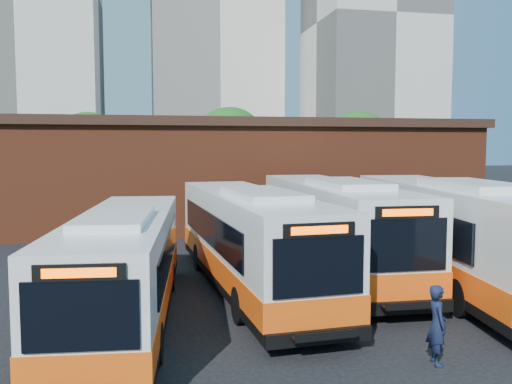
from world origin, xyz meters
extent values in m
plane|color=black|center=(0.00, 0.00, 0.00)|extent=(220.00, 220.00, 0.00)
cube|color=silver|center=(-6.11, 0.83, 1.64)|extent=(3.41, 11.28, 2.64)
cube|color=#FF5710|center=(-6.11, 0.83, 0.88)|extent=(3.46, 11.33, 0.65)
cube|color=black|center=(-6.11, 0.83, 0.42)|extent=(3.45, 11.32, 0.23)
cube|color=black|center=(-6.64, -4.72, 1.90)|extent=(2.00, 0.25, 1.25)
cube|color=black|center=(-6.64, -4.73, 2.66)|extent=(1.57, 0.21, 0.30)
cube|color=#FF5905|center=(-6.65, -4.76, 2.66)|extent=(1.24, 0.14, 0.17)
cube|color=black|center=(-7.27, 1.32, 1.90)|extent=(0.87, 8.62, 0.97)
cube|color=black|center=(-4.88, 1.09, 1.90)|extent=(0.87, 8.62, 0.97)
cube|color=silver|center=(-6.24, -0.55, 3.05)|extent=(1.97, 4.02, 0.20)
cylinder|color=black|center=(-7.47, -2.20, 0.46)|extent=(0.38, 0.95, 0.93)
cylinder|color=black|center=(-5.35, -2.40, 0.46)|extent=(0.38, 0.95, 0.93)
cylinder|color=black|center=(-6.89, 3.88, 0.46)|extent=(0.38, 0.95, 0.93)
cylinder|color=black|center=(-4.76, 3.68, 0.46)|extent=(0.38, 0.95, 0.93)
cube|color=silver|center=(-2.09, 3.47, 1.81)|extent=(3.44, 12.39, 2.91)
cube|color=#FF5710|center=(-2.09, 3.47, 0.97)|extent=(3.49, 12.44, 0.71)
cube|color=black|center=(-2.09, 3.47, 0.46)|extent=(3.48, 12.43, 0.25)
cube|color=black|center=(-1.67, -2.67, 2.09)|extent=(2.21, 0.21, 1.38)
cube|color=black|center=(-1.67, -2.68, 2.94)|extent=(1.73, 0.18, 0.33)
cube|color=#FF5905|center=(-1.66, -2.71, 2.94)|extent=(1.37, 0.12, 0.18)
cube|color=black|center=(-1.66, -2.73, 0.46)|extent=(2.60, 0.32, 0.33)
cube|color=black|center=(-1.65, -2.96, 0.56)|extent=(1.50, 0.49, 0.06)
cube|color=black|center=(-1.63, -3.14, 0.63)|extent=(1.48, 0.14, 0.18)
cube|color=black|center=(-3.44, 3.78, 2.09)|extent=(0.71, 9.52, 1.07)
cube|color=black|center=(-0.80, 3.97, 2.09)|extent=(0.71, 9.52, 1.07)
cube|color=silver|center=(-1.98, 1.94, 3.36)|extent=(2.06, 4.39, 0.22)
cylinder|color=black|center=(-3.03, -0.07, 0.51)|extent=(0.40, 1.04, 1.02)
cylinder|color=black|center=(-0.68, 0.09, 0.51)|extent=(0.40, 1.04, 1.02)
cylinder|color=black|center=(-3.49, 6.64, 0.51)|extent=(0.40, 1.04, 1.02)
cylinder|color=black|center=(-1.14, 6.80, 0.51)|extent=(0.40, 1.04, 1.02)
cube|color=silver|center=(4.90, 2.78, 1.93)|extent=(4.35, 13.30, 3.10)
cube|color=#FF5710|center=(4.90, 2.78, 1.03)|extent=(4.41, 13.36, 0.76)
cube|color=black|center=(4.90, 2.78, 0.49)|extent=(4.40, 13.35, 0.27)
cube|color=black|center=(3.55, 3.38, 2.23)|extent=(1.30, 10.12, 1.14)
cube|color=black|center=(6.36, 3.04, 2.23)|extent=(1.30, 10.12, 1.14)
cube|color=silver|center=(4.70, 1.16, 3.59)|extent=(2.43, 4.77, 0.24)
cylinder|color=black|center=(3.20, -0.74, 0.54)|extent=(0.48, 1.12, 1.09)
cylinder|color=black|center=(4.08, 6.39, 0.54)|extent=(0.48, 1.12, 1.09)
cylinder|color=black|center=(6.57, 6.08, 0.54)|extent=(0.48, 1.12, 1.09)
cube|color=silver|center=(1.52, 5.40, 1.89)|extent=(3.09, 12.85, 3.04)
cube|color=#FF5710|center=(1.52, 5.40, 1.01)|extent=(3.14, 12.91, 0.75)
cube|color=black|center=(1.52, 5.40, 0.48)|extent=(3.13, 12.90, 0.27)
cube|color=black|center=(1.34, -1.02, 2.18)|extent=(2.31, 0.13, 1.44)
cube|color=black|center=(1.34, -1.03, 3.07)|extent=(1.81, 0.12, 0.34)
cube|color=#FF5905|center=(1.33, -1.06, 3.07)|extent=(1.44, 0.06, 0.19)
cube|color=black|center=(1.33, -1.08, 0.48)|extent=(2.72, 0.23, 0.34)
cube|color=black|center=(1.33, -1.33, 0.59)|extent=(1.56, 0.45, 0.06)
cube|color=black|center=(1.32, -1.52, 0.66)|extent=(1.54, 0.09, 0.19)
cube|color=black|center=(0.15, 5.87, 2.18)|extent=(0.34, 9.97, 1.12)
cube|color=black|center=(2.92, 5.79, 2.18)|extent=(0.34, 9.97, 1.12)
cube|color=silver|center=(1.48, 3.81, 3.51)|extent=(1.98, 4.53, 0.23)
cylinder|color=black|center=(0.19, 1.82, 0.53)|extent=(0.37, 1.07, 1.07)
cylinder|color=black|center=(2.65, 1.75, 0.53)|extent=(0.37, 1.07, 1.07)
cylinder|color=black|center=(0.39, 8.85, 0.53)|extent=(0.37, 1.07, 1.07)
cylinder|color=black|center=(2.85, 8.77, 0.53)|extent=(0.37, 1.07, 1.07)
imported|color=#121A34|center=(0.75, -3.65, 0.89)|extent=(0.53, 0.71, 1.79)
cube|color=brown|center=(0.00, 20.00, 3.00)|extent=(28.00, 12.00, 6.00)
cube|color=black|center=(0.00, 20.00, 6.15)|extent=(28.60, 12.60, 0.50)
cube|color=black|center=(3.00, 13.97, 1.20)|extent=(1.20, 0.08, 2.40)
cylinder|color=#382314|center=(-10.00, 32.00, 1.35)|extent=(0.36, 0.36, 2.70)
sphere|color=#175418|center=(-10.00, 32.00, 4.65)|extent=(6.00, 6.00, 6.00)
cylinder|color=#382314|center=(2.00, 34.00, 1.48)|extent=(0.36, 0.36, 2.95)
sphere|color=#175418|center=(2.00, 34.00, 5.08)|extent=(6.56, 6.56, 6.56)
cylinder|color=#382314|center=(13.00, 31.00, 1.40)|extent=(0.36, 0.36, 2.81)
sphere|color=#175418|center=(13.00, 31.00, 4.84)|extent=(6.24, 6.24, 6.24)
cube|color=silver|center=(7.00, 86.00, 30.00)|extent=(22.00, 20.00, 60.00)
cube|color=beige|center=(30.00, 68.00, 24.00)|extent=(18.00, 18.00, 48.00)
camera|label=1|loc=(-5.51, -14.27, 4.82)|focal=38.00mm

